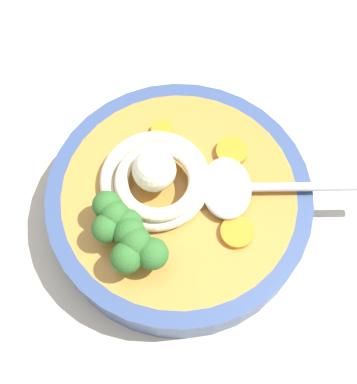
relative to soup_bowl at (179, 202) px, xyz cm
name	(u,v)px	position (x,y,z in cm)	size (l,w,h in cm)	color
table_slab	(169,237)	(0.06, -1.97, -4.63)	(99.08, 99.08, 4.49)	#BCB29E
soup_bowl	(179,202)	(0.00, 0.00, 0.00)	(23.72, 23.72, 4.61)	#334775
noodle_pile	(156,178)	(-2.06, -0.40, 3.57)	(10.74, 10.53, 4.32)	beige
soup_spoon	(242,187)	(4.70, 2.93, 3.03)	(16.40, 11.97, 1.60)	#B7B7BC
broccoli_floret_left	(138,248)	(0.36, -6.80, 4.73)	(5.05, 4.34, 3.99)	#7A9E60
broccoli_floret_beside_chili	(114,218)	(-2.67, -5.66, 4.59)	(4.76, 4.10, 3.76)	#7A9E60
carrot_slice_center	(237,232)	(6.24, -0.77, 2.51)	(2.85, 2.85, 0.56)	orange
carrot_slice_rear	(162,132)	(-4.41, 4.38, 2.60)	(2.07, 2.07, 0.74)	orange
carrot_slice_far	(232,152)	(2.13, 5.82, 2.56)	(2.85, 2.85, 0.66)	orange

